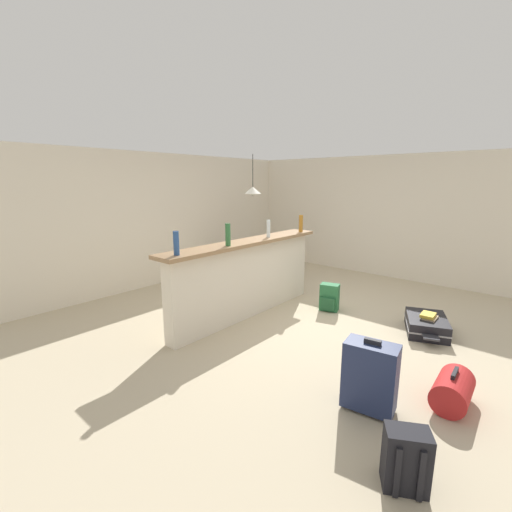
{
  "coord_description": "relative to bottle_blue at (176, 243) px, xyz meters",
  "views": [
    {
      "loc": [
        -4.16,
        -2.71,
        1.97
      ],
      "look_at": [
        -0.04,
        0.83,
        0.79
      ],
      "focal_mm": 24.22,
      "sensor_mm": 36.0,
      "label": 1
    }
  ],
  "objects": [
    {
      "name": "bottle_green",
      "position": [
        0.81,
        -0.03,
        0.01
      ],
      "size": [
        0.07,
        0.07,
        0.3
      ],
      "primitive_type": "cylinder",
      "color": "#2D6B38",
      "rests_on": "bar_countertop"
    },
    {
      "name": "ground_plane",
      "position": [
        1.8,
        -0.52,
        -1.3
      ],
      "size": [
        13.0,
        13.0,
        0.05
      ],
      "primitive_type": "cube",
      "color": "#BCAD8E"
    },
    {
      "name": "book_stack",
      "position": [
        2.32,
        -2.19,
        -1.02
      ],
      "size": [
        0.23,
        0.19,
        0.06
      ],
      "color": "tan",
      "rests_on": "suitcase_flat_black"
    },
    {
      "name": "wall_right",
      "position": [
        4.85,
        -0.22,
        -0.03
      ],
      "size": [
        0.1,
        6.0,
        2.5
      ],
      "primitive_type": "cube",
      "color": "silver",
      "rests_on": "ground_plane"
    },
    {
      "name": "duffel_bag_red",
      "position": [
        0.86,
        -2.78,
        -1.13
      ],
      "size": [
        0.49,
        0.31,
        0.34
      ],
      "color": "red",
      "rests_on": "ground_plane"
    },
    {
      "name": "dining_table",
      "position": [
        2.91,
        1.31,
        -0.63
      ],
      "size": [
        1.1,
        0.8,
        0.74
      ],
      "color": "brown",
      "rests_on": "ground_plane"
    },
    {
      "name": "backpack_green",
      "position": [
        2.25,
        -0.78,
        -1.07
      ],
      "size": [
        0.3,
        0.32,
        0.42
      ],
      "color": "#286B3D",
      "rests_on": "ground_plane"
    },
    {
      "name": "bottle_amber",
      "position": [
        2.52,
        -0.04,
        0.0
      ],
      "size": [
        0.07,
        0.07,
        0.28
      ],
      "primitive_type": "cylinder",
      "color": "#9E661E",
      "rests_on": "bar_countertop"
    },
    {
      "name": "bar_countertop",
      "position": [
        1.27,
        0.06,
        -0.17
      ],
      "size": [
        2.96,
        0.4,
        0.05
      ],
      "primitive_type": "cube",
      "color": "#93704C",
      "rests_on": "partition_half_wall"
    },
    {
      "name": "suitcase_flat_black",
      "position": [
        2.36,
        -2.17,
        -1.17
      ],
      "size": [
        0.89,
        0.71,
        0.22
      ],
      "color": "black",
      "rests_on": "ground_plane"
    },
    {
      "name": "dining_chair_near_partition",
      "position": [
        2.92,
        0.82,
        -0.76
      ],
      "size": [
        0.47,
        0.47,
        0.93
      ],
      "color": "black",
      "rests_on": "ground_plane"
    },
    {
      "name": "backpack_black",
      "position": [
        -0.28,
        -2.73,
        -1.07
      ],
      "size": [
        0.32,
        0.33,
        0.42
      ],
      "color": "black",
      "rests_on": "ground_plane"
    },
    {
      "name": "wall_back",
      "position": [
        1.8,
        2.53,
        -0.03
      ],
      "size": [
        6.6,
        0.1,
        2.5
      ],
      "primitive_type": "cube",
      "color": "silver",
      "rests_on": "ground_plane"
    },
    {
      "name": "suitcase_upright_navy",
      "position": [
        0.32,
        -2.23,
        -0.95
      ],
      "size": [
        0.3,
        0.47,
        0.67
      ],
      "color": "#1E284C",
      "rests_on": "ground_plane"
    },
    {
      "name": "pendant_lamp",
      "position": [
        2.95,
        1.41,
        0.52
      ],
      "size": [
        0.34,
        0.34,
        0.82
      ],
      "color": "black"
    },
    {
      "name": "bottle_clear",
      "position": [
        1.72,
        0.02,
        -0.01
      ],
      "size": [
        0.06,
        0.06,
        0.27
      ],
      "primitive_type": "cylinder",
      "color": "silver",
      "rests_on": "bar_countertop"
    },
    {
      "name": "bottle_blue",
      "position": [
        0.0,
        0.0,
        0.0
      ],
      "size": [
        0.07,
        0.07,
        0.28
      ],
      "primitive_type": "cylinder",
      "color": "#284C89",
      "rests_on": "bar_countertop"
    },
    {
      "name": "partition_half_wall",
      "position": [
        1.27,
        0.06,
        -0.73
      ],
      "size": [
        2.8,
        0.2,
        1.09
      ],
      "primitive_type": "cube",
      "color": "silver",
      "rests_on": "ground_plane"
    }
  ]
}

